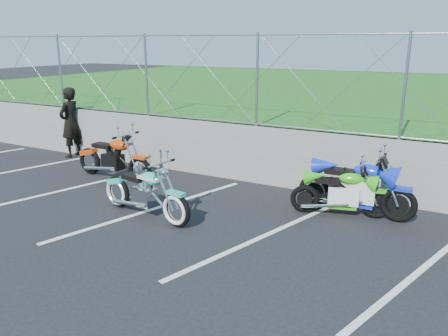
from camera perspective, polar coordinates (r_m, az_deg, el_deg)
The scene contains 10 objects.
ground at distance 7.87m, azimuth -13.48°, elevation -7.56°, with size 90.00×90.00×0.00m, color black.
retaining_wall at distance 10.38m, azimuth -0.91°, elevation 2.47°, with size 30.00×0.22×1.30m, color slate.
grass_field at distance 19.59m, azimuth 13.62°, elevation 8.50°, with size 30.00×20.00×1.30m, color #1A5216.
chain_link_fence at distance 10.12m, azimuth -0.95°, elevation 11.58°, with size 28.00×0.03×2.00m.
parking_lines at distance 7.95m, azimuth -2.09°, elevation -6.83°, with size 18.29×4.31×0.01m.
cruiser_turquoise at distance 8.08m, azimuth -10.16°, elevation -3.40°, with size 2.18×0.69×1.09m.
naked_orange at distance 10.45m, azimuth -14.11°, elevation 1.08°, with size 2.24×0.76×1.11m.
sportbike_green at distance 8.31m, azimuth 15.16°, elevation -3.37°, with size 1.79×0.69×0.95m.
sportbike_blue at distance 8.41m, azimuth 16.99°, elevation -2.72°, with size 2.18×0.78×1.13m.
person_standing at distance 12.85m, azimuth -19.44°, elevation 5.64°, with size 0.70×0.46×1.93m, color black.
Camera 1 is at (4.91, -5.31, 3.10)m, focal length 35.00 mm.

